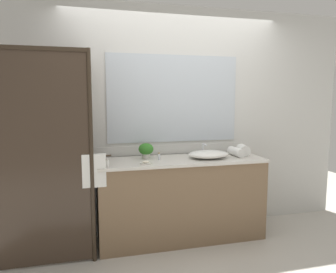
% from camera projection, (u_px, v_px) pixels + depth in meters
% --- Properties ---
extents(ground_plane, '(8.00, 8.00, 0.00)m').
position_uv_depth(ground_plane, '(181.00, 238.00, 3.50)').
color(ground_plane, '#B7B2A8').
extents(wall_back_with_mirror, '(4.40, 0.06, 2.60)m').
position_uv_depth(wall_back_with_mirror, '(173.00, 119.00, 3.67)').
color(wall_back_with_mirror, silver).
rests_on(wall_back_with_mirror, ground_plane).
extents(vanity_cabinet, '(1.80, 0.58, 0.90)m').
position_uv_depth(vanity_cabinet, '(181.00, 199.00, 3.45)').
color(vanity_cabinet, brown).
rests_on(vanity_cabinet, ground_plane).
extents(shower_enclosure, '(1.20, 0.59, 2.00)m').
position_uv_depth(shower_enclosure, '(55.00, 156.00, 2.88)').
color(shower_enclosure, '#2D2319').
rests_on(shower_enclosure, ground_plane).
extents(sink_basin, '(0.45, 0.33, 0.08)m').
position_uv_depth(sink_basin, '(208.00, 154.00, 3.43)').
color(sink_basin, white).
rests_on(sink_basin, vanity_cabinet).
extents(faucet, '(0.17, 0.14, 0.14)m').
position_uv_depth(faucet, '(203.00, 151.00, 3.59)').
color(faucet, silver).
rests_on(faucet, vanity_cabinet).
extents(potted_plant, '(0.16, 0.16, 0.17)m').
position_uv_depth(potted_plant, '(146.00, 150.00, 3.39)').
color(potted_plant, beige).
rests_on(potted_plant, vanity_cabinet).
extents(soap_dish, '(0.10, 0.07, 0.04)m').
position_uv_depth(soap_dish, '(146.00, 163.00, 3.11)').
color(soap_dish, silver).
rests_on(soap_dish, vanity_cabinet).
extents(amenity_bottle_shampoo, '(0.03, 0.03, 0.08)m').
position_uv_depth(amenity_bottle_shampoo, '(107.00, 163.00, 2.98)').
color(amenity_bottle_shampoo, white).
rests_on(amenity_bottle_shampoo, vanity_cabinet).
extents(amenity_bottle_lotion, '(0.03, 0.03, 0.08)m').
position_uv_depth(amenity_bottle_lotion, '(159.00, 156.00, 3.34)').
color(amenity_bottle_lotion, silver).
rests_on(amenity_bottle_lotion, vanity_cabinet).
extents(rolled_towel_near_edge, '(0.15, 0.21, 0.12)m').
position_uv_depth(rolled_towel_near_edge, '(243.00, 150.00, 3.61)').
color(rolled_towel_near_edge, white).
rests_on(rolled_towel_near_edge, vanity_cabinet).
extents(rolled_towel_middle, '(0.11, 0.25, 0.10)m').
position_uv_depth(rolled_towel_middle, '(236.00, 152.00, 3.54)').
color(rolled_towel_middle, white).
rests_on(rolled_towel_middle, vanity_cabinet).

